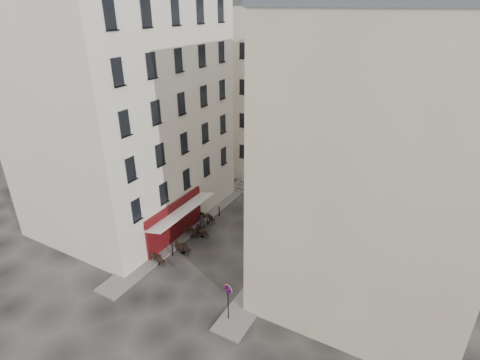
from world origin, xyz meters
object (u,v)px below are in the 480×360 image
Objects in this scene: bistro_table_b at (183,248)px; pedestrian at (202,224)px; no_parking_sign at (228,296)px; bistro_table_a at (158,259)px.

pedestrian is (-0.39, 3.21, 0.38)m from bistro_table_b.
no_parking_sign is 2.04× the size of bistro_table_b.
no_parking_sign is 2.24× the size of bistro_table_a.
bistro_table_a is 5.30m from pedestrian.
no_parking_sign is 1.60× the size of pedestrian.
no_parking_sign is at bearing -16.63° from bistro_table_a.
no_parking_sign reaches higher than bistro_table_a.
no_parking_sign reaches higher than pedestrian.
bistro_table_b is (0.86, 2.04, 0.05)m from bistro_table_a.
bistro_table_a is 0.91× the size of bistro_table_b.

